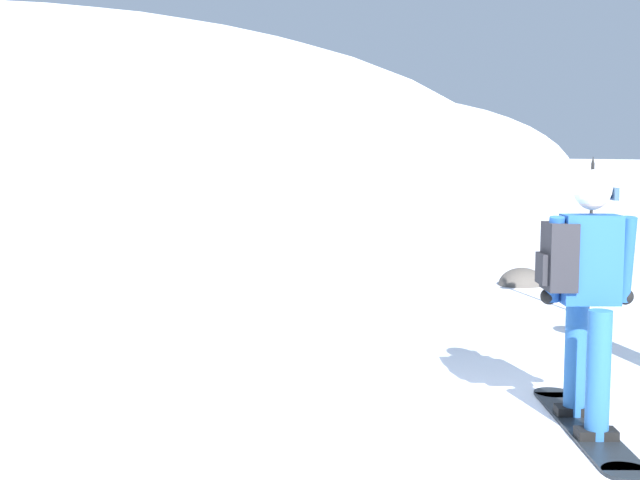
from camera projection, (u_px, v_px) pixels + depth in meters
name	position (u px, v px, depth m)	size (l,w,h in m)	color
ground_plane	(520.00, 442.00, 5.31)	(300.00, 300.00, 0.00)	white
ridge_peak_main	(35.00, 199.00, 32.36)	(38.90, 35.01, 13.75)	white
ridge_peak_far	(368.00, 179.00, 55.82)	(27.84, 25.06, 10.87)	white
snowboarder_main	(584.00, 292.00, 5.46)	(1.05, 1.64, 1.71)	black
piste_marker_near	(591.00, 226.00, 9.19)	(0.20, 0.20, 1.78)	black
rock_dark	(522.00, 285.00, 11.56)	(0.68, 0.57, 0.47)	#4C4742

